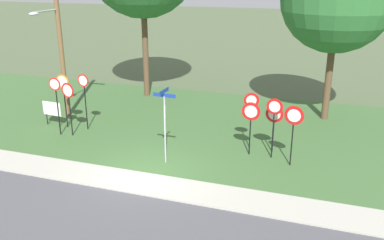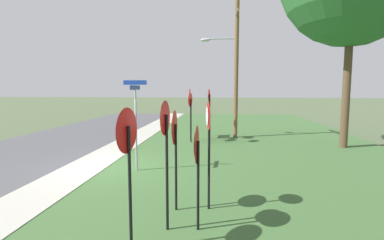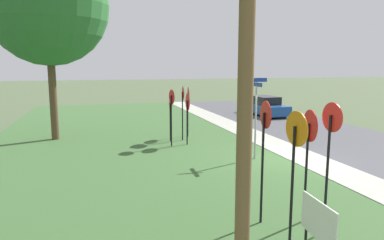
{
  "view_description": "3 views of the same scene",
  "coord_description": "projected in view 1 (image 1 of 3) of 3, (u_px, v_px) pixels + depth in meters",
  "views": [
    {
      "loc": [
        6.46,
        -13.33,
        7.47
      ],
      "look_at": [
        0.82,
        3.44,
        1.17
      ],
      "focal_mm": 39.01,
      "sensor_mm": 36.0,
      "label": 1
    },
    {
      "loc": [
        9.99,
        4.08,
        2.89
      ],
      "look_at": [
        -1.39,
        2.94,
        1.62
      ],
      "focal_mm": 26.95,
      "sensor_mm": 36.0,
      "label": 2
    },
    {
      "loc": [
        -11.65,
        7.12,
        3.62
      ],
      "look_at": [
        -0.53,
        3.98,
        1.82
      ],
      "focal_mm": 32.93,
      "sensor_mm": 36.0,
      "label": 3
    }
  ],
  "objects": [
    {
      "name": "stop_sign_near_right",
      "position": [
        84.0,
        91.0,
        20.2
      ],
      "size": [
        0.62,
        0.12,
        2.81
      ],
      "rotation": [
        0.0,
        0.0,
        -0.11
      ],
      "color": "black",
      "rests_on": "grass_median"
    },
    {
      "name": "utility_pole",
      "position": [
        58.0,
        38.0,
        21.22
      ],
      "size": [
        2.1,
        2.18,
        7.85
      ],
      "color": "brown",
      "rests_on": "grass_median"
    },
    {
      "name": "yield_sign_near_right",
      "position": [
        274.0,
        118.0,
        17.69
      ],
      "size": [
        0.76,
        0.11,
        2.13
      ],
      "rotation": [
        0.0,
        0.0,
        -0.04
      ],
      "color": "black",
      "rests_on": "grass_median"
    },
    {
      "name": "yield_sign_far_left",
      "position": [
        251.0,
        116.0,
        17.38
      ],
      "size": [
        0.79,
        0.1,
        2.35
      ],
      "rotation": [
        0.0,
        0.0,
        -0.01
      ],
      "color": "black",
      "rests_on": "grass_median"
    },
    {
      "name": "street_name_post",
      "position": [
        165.0,
        120.0,
        16.64
      ],
      "size": [
        0.96,
        0.82,
        3.12
      ],
      "rotation": [
        0.0,
        0.0,
        -0.05
      ],
      "color": "#9EA0A8",
      "rests_on": "grass_median"
    },
    {
      "name": "yield_sign_center",
      "position": [
        294.0,
        121.0,
        16.33
      ],
      "size": [
        0.77,
        0.14,
        2.53
      ],
      "rotation": [
        0.0,
        0.0,
        -0.15
      ],
      "color": "black",
      "rests_on": "grass_median"
    },
    {
      "name": "stop_sign_near_left",
      "position": [
        69.0,
        98.0,
        19.41
      ],
      "size": [
        0.71,
        0.15,
        2.61
      ],
      "rotation": [
        0.0,
        0.0,
        -0.18
      ],
      "color": "black",
      "rests_on": "grass_median"
    },
    {
      "name": "sidewalk_strip",
      "position": [
        135.0,
        182.0,
        15.62
      ],
      "size": [
        44.0,
        1.6,
        0.06
      ],
      "primitive_type": "cube",
      "color": "#ADAA9E",
      "rests_on": "ground_plane"
    },
    {
      "name": "notice_board",
      "position": [
        52.0,
        110.0,
        21.1
      ],
      "size": [
        1.1,
        0.12,
        1.25
      ],
      "rotation": [
        0.0,
        0.0,
        -0.08
      ],
      "color": "black",
      "rests_on": "grass_median"
    },
    {
      "name": "yield_sign_near_left",
      "position": [
        274.0,
        114.0,
        17.0
      ],
      "size": [
        0.68,
        0.12,
        2.61
      ],
      "rotation": [
        0.0,
        0.0,
        -0.1
      ],
      "color": "black",
      "rests_on": "grass_median"
    },
    {
      "name": "yield_sign_far_right",
      "position": [
        251.0,
        108.0,
        18.05
      ],
      "size": [
        0.65,
        0.14,
        2.54
      ],
      "rotation": [
        0.0,
        0.0,
        0.18
      ],
      "color": "black",
      "rests_on": "grass_median"
    },
    {
      "name": "ground_plane",
      "position": [
        144.0,
        174.0,
        16.34
      ],
      "size": [
        160.0,
        160.0,
        0.0
      ],
      "primitive_type": "plane",
      "color": "#4C5B3D"
    },
    {
      "name": "stop_sign_far_center",
      "position": [
        56.0,
        95.0,
        19.48
      ],
      "size": [
        0.62,
        0.09,
        2.83
      ],
      "rotation": [
        0.0,
        0.0,
        0.01
      ],
      "color": "black",
      "rests_on": "grass_median"
    },
    {
      "name": "stop_sign_far_left",
      "position": [
        63.0,
        89.0,
        20.49
      ],
      "size": [
        0.69,
        0.1,
        2.73
      ],
      "rotation": [
        0.0,
        0.0,
        0.05
      ],
      "color": "black",
      "rests_on": "grass_median"
    },
    {
      "name": "grass_median",
      "position": [
        193.0,
        123.0,
        21.69
      ],
      "size": [
        44.0,
        12.0,
        0.04
      ],
      "primitive_type": "cube",
      "color": "#3D6033",
      "rests_on": "ground_plane"
    }
  ]
}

